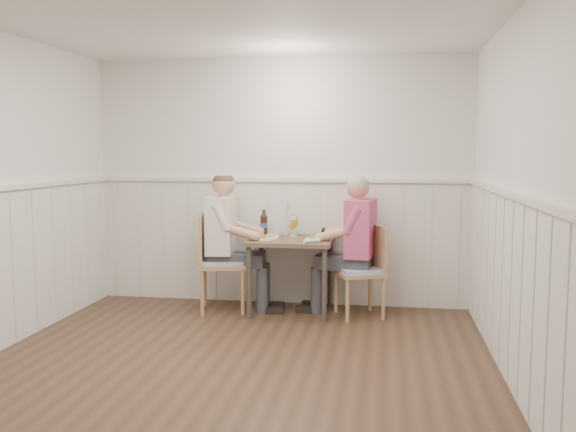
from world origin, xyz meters
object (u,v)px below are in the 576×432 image
object	(u,v)px
beer_bottle	(264,224)
grass_vase	(286,219)
dining_table	(291,249)
diner_cream	(226,252)
man_in_pink	(356,255)
chair_right	(365,267)
chair_left	(217,259)

from	to	relation	value
beer_bottle	grass_vase	size ratio (longest dim) A/B	0.70
dining_table	beer_bottle	world-z (taller)	beer_bottle
dining_table	diner_cream	bearing A→B (deg)	-177.25
beer_bottle	diner_cream	bearing A→B (deg)	-142.65
man_in_pink	beer_bottle	size ratio (longest dim) A/B	5.28
dining_table	man_in_pink	distance (m)	0.65
chair_right	grass_vase	distance (m)	0.98
dining_table	man_in_pink	world-z (taller)	man_in_pink
chair_left	grass_vase	world-z (taller)	grass_vase
chair_right	beer_bottle	size ratio (longest dim) A/B	3.35
man_in_pink	grass_vase	world-z (taller)	man_in_pink
beer_bottle	grass_vase	world-z (taller)	grass_vase
chair_left	beer_bottle	world-z (taller)	beer_bottle
dining_table	chair_left	world-z (taller)	chair_left
diner_cream	beer_bottle	xyz separation A→B (m)	(0.35, 0.26, 0.27)
diner_cream	grass_vase	bearing A→B (deg)	25.37
chair_right	dining_table	bearing A→B (deg)	177.88
man_in_pink	grass_vase	size ratio (longest dim) A/B	3.70
dining_table	chair_left	bearing A→B (deg)	-175.57
chair_left	man_in_pink	bearing A→B (deg)	3.86
chair_right	diner_cream	xyz separation A→B (m)	(-1.41, -0.00, 0.11)
chair_right	chair_left	xyz separation A→B (m)	(-1.49, -0.03, 0.05)
chair_right	chair_left	size ratio (longest dim) A/B	0.91
chair_right	man_in_pink	bearing A→B (deg)	145.40
chair_right	man_in_pink	xyz separation A→B (m)	(-0.09, 0.06, 0.11)
chair_right	man_in_pink	distance (m)	0.15
beer_bottle	chair_left	bearing A→B (deg)	-146.10
man_in_pink	grass_vase	bearing A→B (deg)	164.64
dining_table	beer_bottle	bearing A→B (deg)	144.54
dining_table	beer_bottle	distance (m)	0.46
chair_right	grass_vase	size ratio (longest dim) A/B	2.35
dining_table	grass_vase	world-z (taller)	grass_vase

